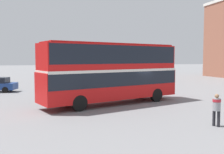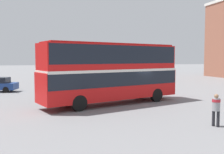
# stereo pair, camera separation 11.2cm
# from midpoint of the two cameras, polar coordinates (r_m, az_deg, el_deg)

# --- Properties ---
(ground_plane) EXTENTS (240.00, 240.00, 0.00)m
(ground_plane) POSITION_cam_midpoint_polar(r_m,az_deg,el_deg) (21.30, 4.58, -5.43)
(ground_plane) COLOR slate
(double_decker_bus) EXTENTS (11.41, 5.86, 4.64)m
(double_decker_bus) POSITION_cam_midpoint_polar(r_m,az_deg,el_deg) (20.03, -0.16, 1.66)
(double_decker_bus) COLOR red
(double_decker_bus) RESTS_ON ground_plane
(pedestrian_foreground) EXTENTS (0.55, 0.55, 1.69)m
(pedestrian_foreground) POSITION_cam_midpoint_polar(r_m,az_deg,el_deg) (14.58, 21.60, -6.00)
(pedestrian_foreground) COLOR #232328
(pedestrian_foreground) RESTS_ON ground_plane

